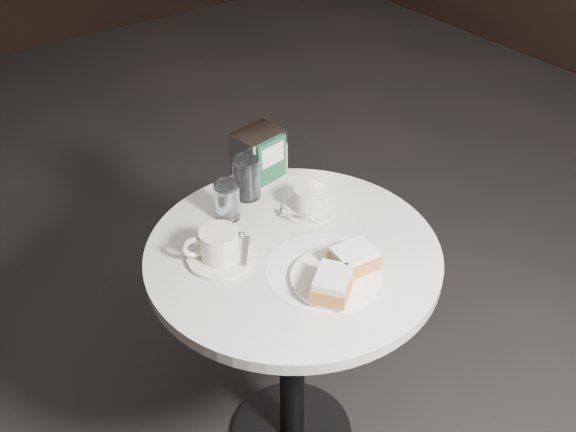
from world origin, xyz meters
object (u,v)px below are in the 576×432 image
at_px(water_glass_left, 227,201).
at_px(water_glass_right, 247,178).
at_px(coffee_cup_right, 309,201).
at_px(napkin_dispenser, 259,156).
at_px(coffee_cup_left, 219,247).
at_px(cafe_table, 293,309).
at_px(beignet_plate, 339,274).

distance_m(water_glass_left, water_glass_right, 0.10).
bearing_deg(coffee_cup_right, water_glass_right, 100.29).
bearing_deg(water_glass_left, coffee_cup_right, -28.96).
xyz_separation_m(water_glass_right, napkin_dispenser, (0.07, 0.05, 0.02)).
xyz_separation_m(coffee_cup_left, water_glass_right, (0.19, 0.18, 0.02)).
bearing_deg(cafe_table, beignet_plate, -85.20).
bearing_deg(water_glass_right, napkin_dispenser, 34.44).
height_order(beignet_plate, water_glass_left, water_glass_left).
relative_size(cafe_table, coffee_cup_right, 4.39).
xyz_separation_m(beignet_plate, water_glass_left, (-0.07, 0.35, 0.02)).
height_order(coffee_cup_left, water_glass_right, water_glass_right).
bearing_deg(beignet_plate, water_glass_right, 87.11).
relative_size(cafe_table, coffee_cup_left, 3.68).
height_order(cafe_table, coffee_cup_left, coffee_cup_left).
relative_size(water_glass_left, water_glass_right, 0.89).
xyz_separation_m(cafe_table, napkin_dispenser, (0.11, 0.30, 0.27)).
distance_m(cafe_table, coffee_cup_right, 0.28).
bearing_deg(napkin_dispenser, coffee_cup_right, -94.18).
xyz_separation_m(cafe_table, coffee_cup_left, (-0.16, 0.07, 0.23)).
relative_size(cafe_table, beignet_plate, 3.02).
bearing_deg(coffee_cup_left, water_glass_right, 65.43).
distance_m(coffee_cup_left, water_glass_left, 0.16).
relative_size(water_glass_left, napkin_dispenser, 0.70).
xyz_separation_m(water_glass_left, water_glass_right, (0.09, 0.05, 0.01)).
xyz_separation_m(beignet_plate, coffee_cup_left, (-0.17, 0.22, 0.01)).
distance_m(coffee_cup_left, napkin_dispenser, 0.35).
distance_m(coffee_cup_right, napkin_dispenser, 0.20).
distance_m(cafe_table, napkin_dispenser, 0.41).
bearing_deg(beignet_plate, water_glass_left, 101.18).
distance_m(coffee_cup_right, water_glass_right, 0.17).
relative_size(coffee_cup_left, coffee_cup_right, 1.19).
bearing_deg(napkin_dispenser, water_glass_right, -154.62).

